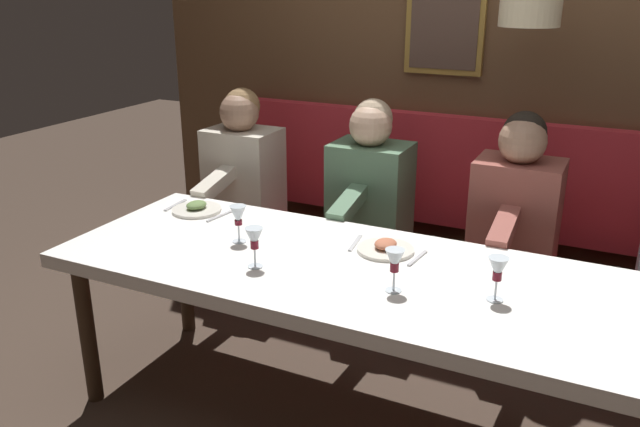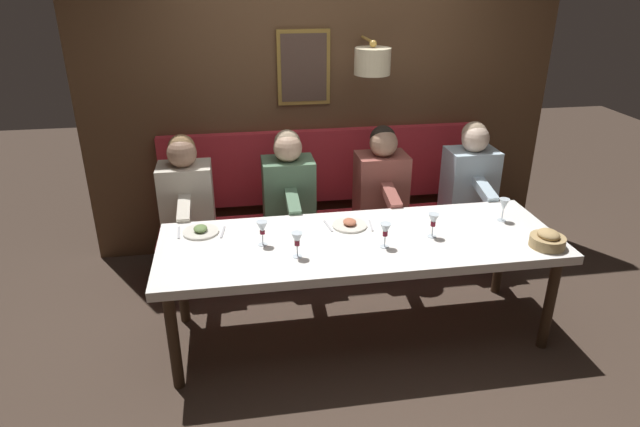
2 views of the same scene
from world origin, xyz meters
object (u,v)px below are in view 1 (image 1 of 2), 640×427
at_px(wine_glass_0, 254,240).
at_px(wine_glass_1, 498,270).
at_px(wine_glass_4, 395,262).
at_px(dining_table, 374,285).
at_px(wine_glass_3, 238,217).
at_px(diner_far, 243,163).
at_px(diner_middle, 370,180).
at_px(diner_near, 517,201).

relative_size(wine_glass_0, wine_glass_1, 1.00).
xyz_separation_m(wine_glass_0, wine_glass_4, (0.04, -0.56, -0.00)).
bearing_deg(dining_table, wine_glass_3, 88.02).
height_order(dining_table, wine_glass_0, wine_glass_0).
relative_size(dining_table, wine_glass_4, 15.93).
relative_size(wine_glass_1, wine_glass_3, 1.00).
relative_size(wine_glass_3, wine_glass_4, 1.00).
bearing_deg(wine_glass_4, dining_table, 43.81).
height_order(diner_far, wine_glass_1, diner_far).
bearing_deg(dining_table, wine_glass_4, -136.19).
bearing_deg(wine_glass_1, wine_glass_3, 86.69).
bearing_deg(dining_table, wine_glass_0, 111.25).
distance_m(dining_table, diner_far, 1.46).
xyz_separation_m(diner_far, wine_glass_0, (-1.05, -0.72, 0.04)).
distance_m(diner_middle, wine_glass_1, 1.25).
height_order(wine_glass_0, wine_glass_3, same).
relative_size(diner_near, diner_middle, 1.00).
bearing_deg(dining_table, diner_middle, 22.94).
height_order(wine_glass_0, wine_glass_4, same).
bearing_deg(wine_glass_4, wine_glass_3, 78.60).
xyz_separation_m(diner_middle, diner_far, (0.00, 0.78, 0.00)).
relative_size(diner_far, wine_glass_1, 4.82).
bearing_deg(diner_near, dining_table, 156.86).
distance_m(diner_near, wine_glass_0, 1.33).
relative_size(diner_near, wine_glass_4, 4.82).
bearing_deg(diner_far, wine_glass_3, -148.65).
xyz_separation_m(wine_glass_3, wine_glass_4, (-0.15, -0.76, -0.00)).
xyz_separation_m(dining_table, wine_glass_4, (-0.13, -0.13, 0.18)).
bearing_deg(wine_glass_0, wine_glass_3, 45.83).
xyz_separation_m(dining_table, wine_glass_0, (-0.17, 0.44, 0.18)).
bearing_deg(wine_glass_0, diner_middle, -3.45).
xyz_separation_m(diner_far, wine_glass_4, (-1.01, -1.28, 0.04)).
distance_m(diner_far, wine_glass_1, 1.87).
bearing_deg(diner_middle, wine_glass_4, -153.77).
height_order(diner_middle, wine_glass_0, diner_middle).
bearing_deg(diner_near, diner_middle, 90.00).
bearing_deg(diner_far, wine_glass_0, -145.56).
bearing_deg(wine_glass_0, wine_glass_1, -82.01).
bearing_deg(wine_glass_0, diner_near, -37.73).
distance_m(diner_near, diner_middle, 0.75).
xyz_separation_m(dining_table, diner_near, (0.88, -0.38, 0.14)).
bearing_deg(dining_table, wine_glass_1, -95.09).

